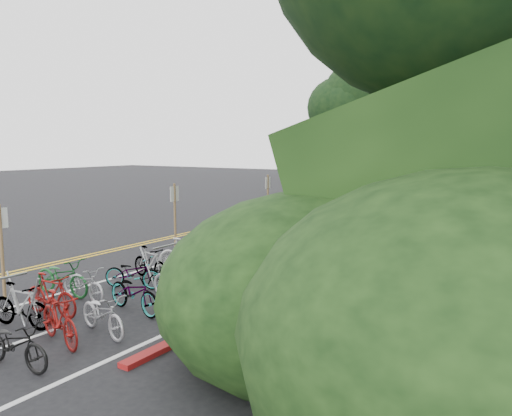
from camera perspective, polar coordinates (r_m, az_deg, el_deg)
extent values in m
plane|color=black|center=(14.61, -24.35, -8.43)|extent=(120.00, 120.00, 0.00)
cube|color=gold|center=(22.79, -5.89, -2.36)|extent=(0.12, 80.00, 0.01)
cube|color=gold|center=(22.61, -5.29, -2.43)|extent=(0.12, 80.00, 0.01)
cube|color=silver|center=(20.99, 0.84, -3.15)|extent=(0.12, 80.00, 0.01)
cube|color=silver|center=(19.14, 11.60, -4.31)|extent=(0.12, 80.00, 0.01)
cube|color=silver|center=(11.09, -24.32, -13.35)|extent=(0.10, 1.60, 0.01)
cube|color=silver|center=(15.00, -4.57, -7.39)|extent=(0.10, 1.60, 0.01)
cube|color=silver|center=(19.98, 5.97, -3.72)|extent=(0.10, 1.60, 0.01)
cube|color=silver|center=(25.40, 12.12, -1.50)|extent=(0.10, 1.60, 0.01)
cube|color=silver|center=(31.04, 16.06, -0.06)|extent=(0.10, 1.60, 0.01)
cube|color=silver|center=(36.79, 18.78, 0.93)|extent=(0.10, 1.60, 0.01)
cube|color=silver|center=(42.61, 20.77, 1.65)|extent=(0.10, 1.60, 0.01)
cube|color=maroon|center=(20.82, 14.89, -3.35)|extent=(0.25, 28.00, 0.10)
cube|color=#382819|center=(30.25, 22.05, -0.35)|extent=(1.40, 44.00, 0.16)
ellipsoid|color=#284C19|center=(11.85, 8.37, -6.22)|extent=(2.00, 2.80, 1.60)
ellipsoid|color=#284C19|center=(16.16, 18.41, -1.09)|extent=(2.60, 3.64, 2.08)
ellipsoid|color=#284C19|center=(21.76, 25.51, 1.79)|extent=(2.20, 3.08, 1.76)
ellipsoid|color=#284C19|center=(27.91, 24.23, 2.01)|extent=(3.00, 4.20, 2.40)
ellipsoid|color=#284C19|center=(33.75, 26.98, 2.93)|extent=(2.40, 3.36, 1.92)
ellipsoid|color=#284C19|center=(14.67, 12.54, -4.28)|extent=(1.80, 2.52, 1.44)
ellipsoid|color=black|center=(9.29, 6.45, -8.88)|extent=(5.28, 6.16, 3.52)
ellipsoid|color=black|center=(7.45, 24.35, -11.81)|extent=(6.24, 7.28, 4.16)
cylinder|color=#2D2319|center=(10.79, 19.96, 8.18)|extent=(0.80, 0.80, 5.68)
cylinder|color=#2D2319|center=(53.77, 10.00, 6.09)|extent=(0.80, 0.80, 5.68)
ellipsoid|color=black|center=(53.93, 10.12, 11.60)|extent=(7.77, 7.77, 7.38)
cylinder|color=#2D2319|center=(60.26, 15.62, 5.84)|extent=(0.78, 0.78, 5.24)
ellipsoid|color=black|center=(60.35, 15.78, 10.27)|extent=(6.80, 6.80, 6.46)
cylinder|color=gray|center=(11.76, -25.74, -9.32)|extent=(0.58, 0.04, 1.13)
cylinder|color=gray|center=(11.31, -24.24, -9.90)|extent=(0.58, 0.04, 1.13)
cylinder|color=gray|center=(14.05, -7.42, -3.63)|extent=(0.05, 3.00, 0.05)
cylinder|color=gray|center=(13.36, -12.22, -6.83)|extent=(0.58, 0.04, 1.13)
cylinder|color=gray|center=(12.98, -10.46, -7.20)|extent=(0.58, 0.04, 1.13)
cylinder|color=gray|center=(15.40, -4.81, -4.82)|extent=(0.58, 0.04, 1.13)
cylinder|color=gray|center=(15.07, -3.12, -5.07)|extent=(0.58, 0.04, 1.13)
cylinder|color=gray|center=(18.10, 2.86, -1.15)|extent=(0.05, 3.00, 0.05)
cylinder|color=gray|center=(17.16, -0.31, -3.55)|extent=(0.58, 0.04, 1.13)
cylinder|color=gray|center=(16.87, 1.29, -3.74)|extent=(0.58, 0.04, 1.13)
cylinder|color=gray|center=(19.53, 4.20, -2.25)|extent=(0.58, 0.04, 1.13)
cylinder|color=gray|center=(19.27, 5.66, -2.40)|extent=(0.58, 0.04, 1.13)
cylinder|color=gray|center=(22.53, 9.24, 0.41)|extent=(0.05, 3.00, 0.05)
cylinder|color=gray|center=(21.46, 7.02, -1.43)|extent=(0.58, 0.04, 1.13)
cylinder|color=gray|center=(21.23, 8.38, -1.55)|extent=(0.58, 0.04, 1.13)
cylinder|color=gray|center=(23.99, 9.94, -0.58)|extent=(0.58, 0.04, 1.13)
cylinder|color=gray|center=(23.78, 11.19, -0.67)|extent=(0.58, 0.04, 1.13)
cylinder|color=gray|center=(27.16, 13.48, 1.45)|extent=(0.05, 3.00, 0.05)
cylinder|color=gray|center=(26.01, 11.84, -0.02)|extent=(0.58, 0.04, 1.13)
cylinder|color=gray|center=(25.82, 13.00, -0.11)|extent=(0.58, 0.04, 1.13)
cylinder|color=gray|center=(28.63, 13.86, 0.57)|extent=(0.58, 0.04, 1.13)
cylinder|color=gray|center=(28.45, 14.92, 0.50)|extent=(0.58, 0.04, 1.13)
cylinder|color=gray|center=(31.90, 16.48, 2.18)|extent=(0.05, 3.00, 0.05)
cylinder|color=gray|center=(30.70, 15.20, 0.96)|extent=(0.58, 0.04, 1.13)
cylinder|color=gray|center=(30.54, 16.20, 0.90)|extent=(0.58, 0.04, 1.13)
cylinder|color=gray|center=(33.37, 16.67, 1.39)|extent=(0.58, 0.04, 1.13)
cylinder|color=gray|center=(33.22, 17.60, 1.33)|extent=(0.58, 0.04, 1.13)
cylinder|color=brown|center=(13.73, -27.04, -4.49)|extent=(0.08, 0.08, 2.36)
cube|color=silver|center=(13.60, -27.24, -1.06)|extent=(0.02, 0.40, 0.50)
cylinder|color=brown|center=(17.08, -9.24, -1.40)|extent=(0.08, 0.08, 2.50)
cube|color=silver|center=(16.97, -9.30, 1.61)|extent=(0.02, 0.40, 0.50)
cylinder|color=brown|center=(21.86, 1.35, 0.56)|extent=(0.08, 0.08, 2.50)
cube|color=silver|center=(21.77, 1.36, 2.92)|extent=(0.02, 0.40, 0.50)
cylinder|color=brown|center=(27.13, 8.00, 1.79)|extent=(0.08, 0.08, 2.50)
cube|color=silver|center=(27.06, 8.03, 3.68)|extent=(0.02, 0.40, 0.50)
cylinder|color=brown|center=(32.65, 12.45, 2.59)|extent=(0.08, 0.08, 2.50)
cube|color=silver|center=(32.59, 12.49, 4.17)|extent=(0.02, 0.40, 0.50)
imported|color=#144C1E|center=(13.60, -21.26, -7.32)|extent=(0.75, 1.87, 0.96)
imported|color=black|center=(9.68, -25.83, -13.81)|extent=(0.70, 1.66, 0.85)
imported|color=slate|center=(11.60, -25.30, -10.04)|extent=(0.71, 1.64, 0.95)
imported|color=maroon|center=(10.38, -21.57, -11.68)|extent=(0.89, 1.74, 1.01)
imported|color=maroon|center=(12.09, -22.39, -9.18)|extent=(0.56, 1.63, 0.96)
imported|color=#9E9EA3|center=(10.64, -17.10, -11.46)|extent=(0.91, 1.71, 0.86)
imported|color=#9E9EA3|center=(13.01, -19.12, -8.14)|extent=(0.68, 1.65, 0.85)
imported|color=slate|center=(11.78, -13.73, -9.32)|extent=(0.90, 1.86, 0.94)
imported|color=slate|center=(13.69, -13.85, -7.20)|extent=(1.10, 1.70, 0.84)
imported|color=#9E9EA3|center=(12.36, -9.14, -8.33)|extent=(0.59, 1.65, 0.97)
imported|color=slate|center=(14.50, -12.01, -6.17)|extent=(0.70, 1.59, 0.93)
imported|color=maroon|center=(13.16, -5.38, -7.38)|extent=(0.79, 1.84, 0.94)
imported|color=beige|center=(14.97, -8.06, -5.41)|extent=(0.95, 1.82, 1.05)
imported|color=beige|center=(13.93, -3.58, -6.46)|extent=(1.13, 1.97, 0.98)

